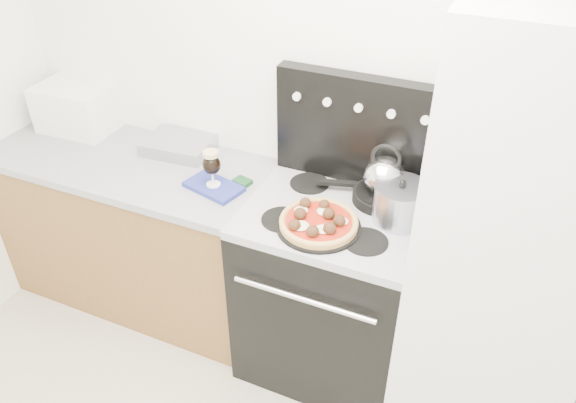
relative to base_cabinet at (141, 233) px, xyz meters
The scene contains 16 objects.
room_shell 1.59m from the base_cabinet, 41.46° to the right, with size 3.52×3.01×2.52m.
base_cabinet is the anchor object (origin of this frame).
countertop 0.45m from the base_cabinet, ahead, with size 1.48×0.63×0.04m, color #98979E.
stove_body 1.11m from the base_cabinet, ahead, with size 0.76×0.65×0.88m, color black.
cooktop 1.20m from the base_cabinet, ahead, with size 0.76×0.65×0.04m, color #ADADB2.
backguard 1.35m from the base_cabinet, 12.75° to the left, with size 0.76×0.08×0.50m, color black.
fridge 1.88m from the base_cabinet, ahead, with size 0.64×0.68×1.90m, color silver.
toaster_oven 0.75m from the base_cabinet, 157.99° to the left, with size 0.39×0.29×0.24m, color white.
foil_sheet 0.57m from the base_cabinet, 40.50° to the left, with size 0.33×0.24×0.07m, color silver.
oven_mitt 0.72m from the base_cabinet, ahead, with size 0.26×0.15×0.02m, color navy.
beer_glass 0.79m from the base_cabinet, ahead, with size 0.08×0.08×0.18m, color black, non-canonical shape.
pizza_pan 1.20m from the base_cabinet, ahead, with size 0.35×0.35×0.01m, color black.
pizza 1.21m from the base_cabinet, ahead, with size 0.32×0.32×0.05m, color tan, non-canonical shape.
skillet 1.37m from the base_cabinet, ahead, with size 0.26×0.26×0.05m, color black.
tea_kettle 1.42m from the base_cabinet, ahead, with size 0.18×0.18×0.20m, color white, non-canonical shape.
stock_pot 1.48m from the base_cabinet, ahead, with size 0.22×0.22×0.16m, color #ADAEC1.
Camera 1 is at (0.67, -0.67, 2.32)m, focal length 35.00 mm.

